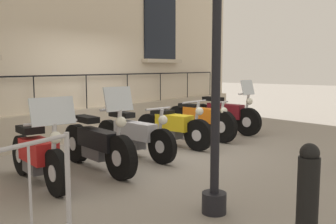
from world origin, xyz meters
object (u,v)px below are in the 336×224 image
(motorcycle_red, at_px, (38,155))
(motorcycle_orange, at_px, (200,120))
(motorcycle_yellow, at_px, (173,127))
(bollard, at_px, (307,212))
(motorcycle_silver, at_px, (134,135))
(motorcycle_black, at_px, (97,144))
(motorcycle_maroon, at_px, (224,115))

(motorcycle_red, distance_m, motorcycle_orange, 4.35)
(motorcycle_yellow, height_order, bollard, bollard)
(motorcycle_orange, xyz_separation_m, bollard, (3.88, -4.47, 0.12))
(motorcycle_silver, xyz_separation_m, motorcycle_orange, (-0.03, 2.27, 0.02))
(motorcycle_yellow, xyz_separation_m, bollard, (3.83, -3.36, 0.13))
(bollard, bearing_deg, motorcycle_silver, 150.36)
(motorcycle_red, distance_m, motorcycle_black, 1.03)
(motorcycle_yellow, xyz_separation_m, motorcycle_orange, (-0.05, 1.10, 0.02))
(motorcycle_red, relative_size, motorcycle_black, 0.91)
(motorcycle_red, xyz_separation_m, motorcycle_yellow, (-0.09, 3.24, -0.01))
(motorcycle_black, relative_size, motorcycle_orange, 0.97)
(motorcycle_orange, bearing_deg, motorcycle_maroon, 87.75)
(motorcycle_black, distance_m, motorcycle_maroon, 4.40)
(motorcycle_red, bearing_deg, motorcycle_orange, 91.78)
(motorcycle_red, relative_size, motorcycle_silver, 0.87)
(motorcycle_silver, height_order, bollard, bollard)
(motorcycle_red, bearing_deg, motorcycle_maroon, 90.98)
(motorcycle_maroon, bearing_deg, motorcycle_red, -89.02)
(motorcycle_orange, height_order, motorcycle_maroon, motorcycle_maroon)
(motorcycle_orange, bearing_deg, motorcycle_silver, -89.33)
(motorcycle_black, relative_size, bollard, 1.88)
(motorcycle_black, height_order, motorcycle_silver, motorcycle_black)
(motorcycle_red, distance_m, motorcycle_yellow, 3.24)
(motorcycle_black, xyz_separation_m, bollard, (3.67, -1.14, 0.12))
(bollard, bearing_deg, motorcycle_red, 178.17)
(motorcycle_silver, distance_m, motorcycle_maroon, 3.35)
(bollard, bearing_deg, motorcycle_orange, 130.99)
(motorcycle_maroon, bearing_deg, motorcycle_orange, -92.25)
(motorcycle_black, xyz_separation_m, motorcycle_maroon, (-0.16, 4.40, 0.03))
(motorcycle_silver, distance_m, motorcycle_orange, 2.27)
(motorcycle_orange, bearing_deg, bollard, -49.01)
(motorcycle_yellow, bearing_deg, motorcycle_black, -85.96)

